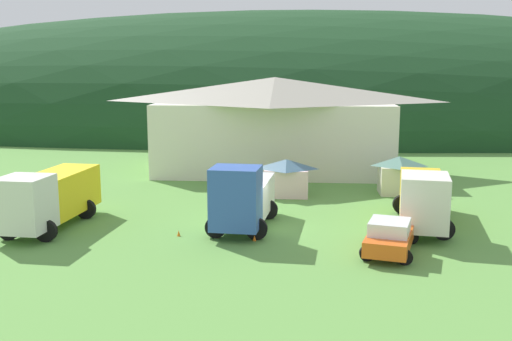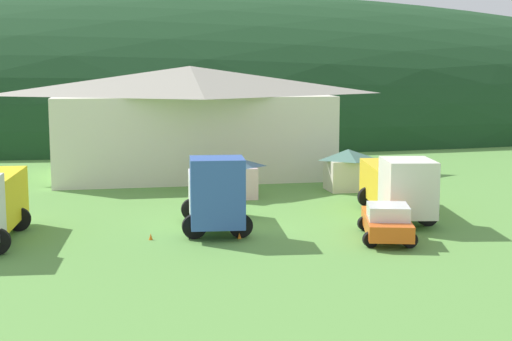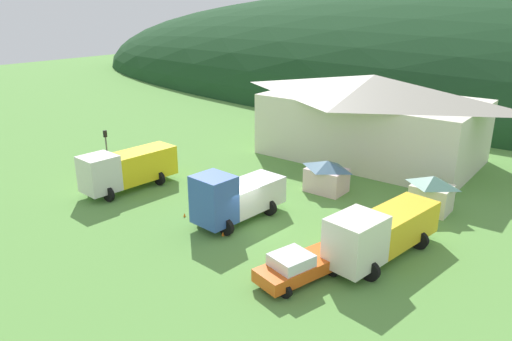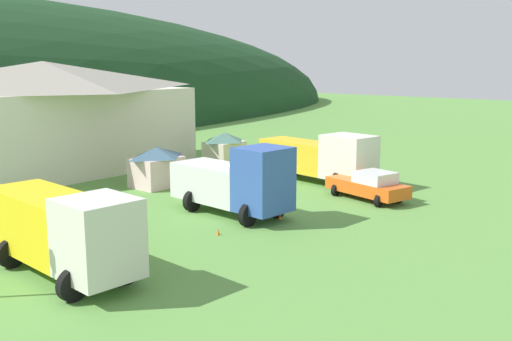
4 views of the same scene
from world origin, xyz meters
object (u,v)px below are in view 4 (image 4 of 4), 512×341
Objects in this scene: flatbed_truck_yellow at (63,228)px; service_pickup_orange at (369,185)px; box_truck_blue at (237,181)px; play_shed_cream at (224,149)px; depot_building at (46,115)px; play_shed_pink at (157,166)px; heavy_rig_striped at (321,156)px; traffic_cone_near_pickup at (218,235)px; traffic_cone_mid_row at (280,219)px.

flatbed_truck_yellow is 1.49× the size of service_pickup_orange.
box_truck_blue is (10.31, 0.64, -0.00)m from flatbed_truck_yellow.
play_shed_cream is 13.66m from box_truck_blue.
depot_building is 6.43× the size of play_shed_pink.
depot_building reaches higher than heavy_rig_striped.
play_shed_cream reaches higher than service_pickup_orange.
traffic_cone_near_pickup is at bearing 87.12° from flatbed_truck_yellow.
traffic_cone_near_pickup is at bearing -138.92° from play_shed_cream.
heavy_rig_striped is (19.91, 1.83, -0.07)m from flatbed_truck_yellow.
play_shed_cream is at bearing -175.57° from service_pickup_orange.
flatbed_truck_yellow is (-11.15, -19.12, -2.20)m from depot_building.
traffic_cone_mid_row is at bearing 25.79° from box_truck_blue.
play_shed_pink reaches higher than service_pickup_orange.
depot_building is at bearing -148.78° from service_pickup_orange.
depot_building is 20.83m from traffic_cone_near_pickup.
flatbed_truck_yellow reaches higher than service_pickup_orange.
box_truck_blue reaches higher than play_shed_cream.
play_shed_cream is 14.76m from traffic_cone_mid_row.
play_shed_pink is at bearing -141.65° from service_pickup_orange.
depot_building reaches higher than flatbed_truck_yellow.
depot_building is at bearing 97.09° from play_shed_pink.
heavy_rig_striped is (7.50, -7.22, 0.41)m from play_shed_pink.
service_pickup_orange is (-2.45, -13.13, -0.51)m from play_shed_cream.
traffic_cone_near_pickup reaches higher than traffic_cone_mid_row.
flatbed_truck_yellow reaches higher than play_shed_pink.
flatbed_truck_yellow is at bearing 172.57° from traffic_cone_near_pickup.
play_shed_pink is 13.00m from service_pickup_orange.
heavy_rig_striped reaches higher than traffic_cone_mid_row.
depot_building reaches higher than traffic_cone_near_pickup.
depot_building reaches higher than traffic_cone_mid_row.
heavy_rig_striped is at bearing 12.24° from traffic_cone_near_pickup.
service_pickup_orange is (-2.35, -4.70, -0.87)m from heavy_rig_striped.
play_shed_cream is 0.40× the size of box_truck_blue.
traffic_cone_near_pickup is at bearing -58.38° from box_truck_blue.
flatbed_truck_yellow reaches higher than traffic_cone_near_pickup.
heavy_rig_striped is at bearing -63.15° from depot_building.
flatbed_truck_yellow is at bearing -81.49° from box_truck_blue.
play_shed_cream is 17.08m from traffic_cone_near_pickup.
heavy_rig_striped reaches higher than flatbed_truck_yellow.
play_shed_pink is 10.42m from heavy_rig_striped.
service_pickup_orange is at bearing -100.56° from play_shed_cream.
box_truck_blue is at bearing -135.25° from play_shed_cream.
heavy_rig_striped is 16.01× the size of traffic_cone_mid_row.
depot_building is 37.16× the size of traffic_cone_mid_row.
service_pickup_orange is at bearing -10.57° from traffic_cone_near_pickup.
play_shed_pink is at bearing -82.91° from depot_building.
depot_building is at bearing 134.95° from play_shed_cream.
flatbed_truck_yellow reaches higher than play_shed_cream.
play_shed_pink is at bearing 130.68° from flatbed_truck_yellow.
heavy_rig_striped is (-0.10, -8.43, 0.36)m from play_shed_cream.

